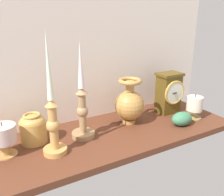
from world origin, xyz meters
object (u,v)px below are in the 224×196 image
object	(u,v)px
brass_vase_bulbous	(129,104)
pillar_candle_near_clock	(194,106)
candlestick_tall_left	(82,108)
mantel_clock	(169,93)
candlestick_tall_center	(53,119)
pillar_candle_front	(3,137)
brass_vase_jar	(33,128)

from	to	relation	value
brass_vase_bulbous	pillar_candle_near_clock	bearing A→B (deg)	-19.91
candlestick_tall_left	pillar_candle_near_clock	world-z (taller)	candlestick_tall_left
pillar_candle_near_clock	candlestick_tall_left	bearing A→B (deg)	170.73
mantel_clock	candlestick_tall_center	distance (cm)	57.02
candlestick_tall_left	pillar_candle_front	size ratio (longest dim) A/B	3.03
candlestick_tall_left	brass_vase_jar	bearing A→B (deg)	163.72
mantel_clock	brass_vase_jar	size ratio (longest dim) A/B	1.73
pillar_candle_near_clock	mantel_clock	bearing A→B (deg)	116.35
brass_vase_bulbous	brass_vase_jar	xyz separation A→B (cm)	(-38.54, 3.03, -3.00)
mantel_clock	candlestick_tall_center	world-z (taller)	candlestick_tall_center
candlestick_tall_left	brass_vase_jar	world-z (taller)	candlestick_tall_left
candlestick_tall_left	candlestick_tall_center	size ratio (longest dim) A/B	0.89
candlestick_tall_center	brass_vase_jar	size ratio (longest dim) A/B	3.73
candlestick_tall_center	pillar_candle_near_clock	size ratio (longest dim) A/B	3.63
mantel_clock	brass_vase_jar	bearing A→B (deg)	177.89
mantel_clock	pillar_candle_front	bearing A→B (deg)	-178.37
mantel_clock	brass_vase_bulbous	world-z (taller)	brass_vase_bulbous
candlestick_tall_center	pillar_candle_near_clock	xyz separation A→B (cm)	(61.59, -2.02, -6.67)
candlestick_tall_center	pillar_candle_front	distance (cm)	16.82
mantel_clock	pillar_candle_front	xyz separation A→B (cm)	(-70.64, -2.01, -3.04)
brass_vase_bulbous	brass_vase_jar	world-z (taller)	brass_vase_bulbous
candlestick_tall_left	pillar_candle_near_clock	size ratio (longest dim) A/B	3.22
candlestick_tall_center	pillar_candle_front	size ratio (longest dim) A/B	3.42
mantel_clock	pillar_candle_front	distance (cm)	70.74
candlestick_tall_center	pillar_candle_near_clock	world-z (taller)	candlestick_tall_center
candlestick_tall_center	brass_vase_bulbous	distance (cm)	35.36
mantel_clock	pillar_candle_near_clock	bearing A→B (deg)	-63.65
candlestick_tall_center	pillar_candle_near_clock	bearing A→B (deg)	-1.88
candlestick_tall_left	pillar_candle_near_clock	xyz separation A→B (cm)	(48.99, -8.00, -5.80)
brass_vase_jar	pillar_candle_front	size ratio (longest dim) A/B	0.92
mantel_clock	candlestick_tall_center	size ratio (longest dim) A/B	0.47
pillar_candle_front	pillar_candle_near_clock	xyz separation A→B (cm)	(75.94, -8.68, -0.97)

